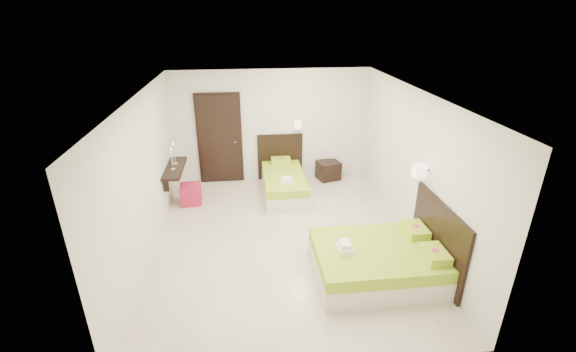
{
  "coord_description": "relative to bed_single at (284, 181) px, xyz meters",
  "views": [
    {
      "loc": [
        -0.62,
        -5.86,
        3.8
      ],
      "look_at": [
        0.1,
        0.3,
        1.1
      ],
      "focal_mm": 24.0,
      "sensor_mm": 36.0,
      "label": 1
    }
  ],
  "objects": [
    {
      "name": "ottoman",
      "position": [
        -2.0,
        -0.32,
        -0.06
      ],
      "size": [
        0.44,
        0.44,
        0.42
      ],
      "primitive_type": "cube",
      "rotation": [
        0.0,
        0.0,
        0.07
      ],
      "color": "maroon",
      "rests_on": "ground"
    },
    {
      "name": "door",
      "position": [
        -1.39,
        0.76,
        0.78
      ],
      "size": [
        1.02,
        0.15,
        2.14
      ],
      "color": "black",
      "rests_on": "ground"
    },
    {
      "name": "floor",
      "position": [
        -0.19,
        -1.94,
        -0.27
      ],
      "size": [
        5.5,
        5.5,
        0.0
      ],
      "primitive_type": "plane",
      "color": "beige",
      "rests_on": "ground"
    },
    {
      "name": "nightstand",
      "position": [
        1.15,
        0.6,
        -0.05
      ],
      "size": [
        0.6,
        0.56,
        0.44
      ],
      "primitive_type": "cube",
      "rotation": [
        0.0,
        0.0,
        0.27
      ],
      "color": "black",
      "rests_on": "ground"
    },
    {
      "name": "bed_double",
      "position": [
        1.19,
        -3.12,
        0.01
      ],
      "size": [
        1.9,
        1.62,
        1.57
      ],
      "color": "beige",
      "rests_on": "ground"
    },
    {
      "name": "console_shelf",
      "position": [
        -2.28,
        -0.34,
        0.55
      ],
      "size": [
        0.35,
        1.2,
        0.78
      ],
      "color": "black",
      "rests_on": "ground"
    },
    {
      "name": "bed_single",
      "position": [
        0.0,
        0.0,
        0.0
      ],
      "size": [
        1.07,
        1.78,
        1.47
      ],
      "color": "beige",
      "rests_on": "ground"
    }
  ]
}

